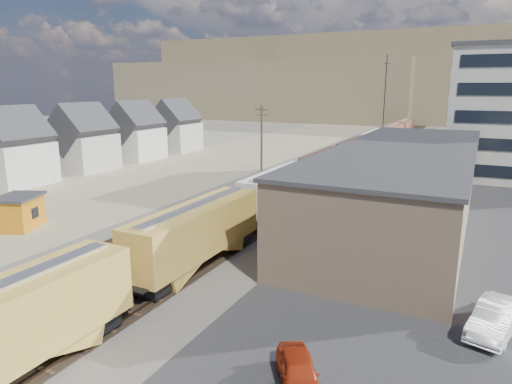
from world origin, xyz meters
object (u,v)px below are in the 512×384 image
at_px(freight_train, 343,158).
at_px(parked_car_white, 495,319).
at_px(utility_pole_north, 262,137).
at_px(maintenance_shed, 19,212).
at_px(parked_car_blue, 482,174).
at_px(parked_car_red, 298,373).

xyz_separation_m(freight_train, parked_car_white, (19.28, -38.56, -1.93)).
bearing_deg(parked_car_white, freight_train, 131.00).
xyz_separation_m(freight_train, utility_pole_north, (-12.30, -1.67, 2.50)).
relative_size(maintenance_shed, parked_car_white, 1.00).
xyz_separation_m(utility_pole_north, parked_car_white, (31.58, -36.88, -4.44)).
distance_m(parked_car_white, parked_car_blue, 44.87).
xyz_separation_m(utility_pole_north, maintenance_shed, (-7.58, -35.76, -3.70)).
bearing_deg(parked_car_red, freight_train, 72.38).
height_order(freight_train, parked_car_white, freight_train).
relative_size(utility_pole_north, parked_car_blue, 1.65).
xyz_separation_m(freight_train, parked_car_blue, (18.15, 6.30, -1.95)).
bearing_deg(utility_pole_north, parked_car_white, -49.43).
height_order(utility_pole_north, parked_car_red, utility_pole_north).
bearing_deg(maintenance_shed, parked_car_red, -17.64).
bearing_deg(parked_car_white, maintenance_shed, -167.21).
bearing_deg(parked_car_white, parked_car_blue, 105.88).
bearing_deg(parked_car_red, parked_car_white, 17.46).
height_order(utility_pole_north, parked_car_white, utility_pole_north).
relative_size(freight_train, utility_pole_north, 11.97).
bearing_deg(freight_train, utility_pole_north, -172.25).
bearing_deg(utility_pole_north, maintenance_shed, -101.96).
bearing_deg(parked_car_red, maintenance_shed, 131.10).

